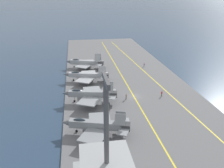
{
  "coord_description": "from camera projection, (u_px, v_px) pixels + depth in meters",
  "views": [
    {
      "loc": [
        -65.18,
        17.23,
        31.19
      ],
      "look_at": [
        5.3,
        6.07,
        2.9
      ],
      "focal_mm": 38.0,
      "sensor_mm": 36.0,
      "label": 1
    }
  ],
  "objects": [
    {
      "name": "ground_plane",
      "position": [
        134.0,
        98.0,
        73.85
      ],
      "size": [
        2000.0,
        2000.0,
        0.0
      ],
      "primitive_type": "plane",
      "color": "navy"
    },
    {
      "name": "carrier_deck",
      "position": [
        134.0,
        97.0,
        73.77
      ],
      "size": [
        187.71,
        42.43,
        0.4
      ],
      "primitive_type": "cube",
      "color": "slate",
      "rests_on": "ground"
    },
    {
      "name": "deck_stripe_foul_line",
      "position": [
        170.0,
        94.0,
        75.4
      ],
      "size": [
        168.59,
        11.64,
        0.01
      ],
      "primitive_type": "cube",
      "rotation": [
        0.0,
        0.0,
        0.07
      ],
      "color": "yellow",
      "rests_on": "carrier_deck"
    },
    {
      "name": "deck_stripe_centerline",
      "position": [
        134.0,
        97.0,
        73.7
      ],
      "size": [
        168.94,
        0.36,
        0.01
      ],
      "primitive_type": "cube",
      "color": "yellow",
      "rests_on": "carrier_deck"
    },
    {
      "name": "parked_jet_nearest",
      "position": [
        96.0,
        125.0,
        53.77
      ],
      "size": [
        13.89,
        16.12,
        5.89
      ],
      "color": "gray",
      "rests_on": "carrier_deck"
    },
    {
      "name": "parked_jet_second",
      "position": [
        91.0,
        94.0,
        68.96
      ],
      "size": [
        14.19,
        16.25,
        6.46
      ],
      "color": "gray",
      "rests_on": "carrier_deck"
    },
    {
      "name": "parked_jet_third",
      "position": [
        87.0,
        75.0,
        85.24
      ],
      "size": [
        13.6,
        16.66,
        5.81
      ],
      "color": "#A8AAAF",
      "rests_on": "carrier_deck"
    },
    {
      "name": "parked_jet_fourth",
      "position": [
        85.0,
        62.0,
        99.94
      ],
      "size": [
        12.72,
        16.54,
        6.43
      ],
      "color": "#9EA3A8",
      "rests_on": "carrier_deck"
    },
    {
      "name": "crew_purple_vest",
      "position": [
        144.0,
        65.0,
        101.94
      ],
      "size": [
        0.45,
        0.37,
        1.73
      ],
      "color": "#4C473D",
      "rests_on": "carrier_deck"
    },
    {
      "name": "crew_brown_vest",
      "position": [
        126.0,
        96.0,
        71.48
      ],
      "size": [
        0.39,
        0.27,
        1.82
      ],
      "color": "#4C473D",
      "rests_on": "carrier_deck"
    },
    {
      "name": "crew_red_vest",
      "position": [
        162.0,
        93.0,
        73.52
      ],
      "size": [
        0.41,
        0.46,
        1.76
      ],
      "color": "#4C473D",
      "rests_on": "carrier_deck"
    }
  ]
}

